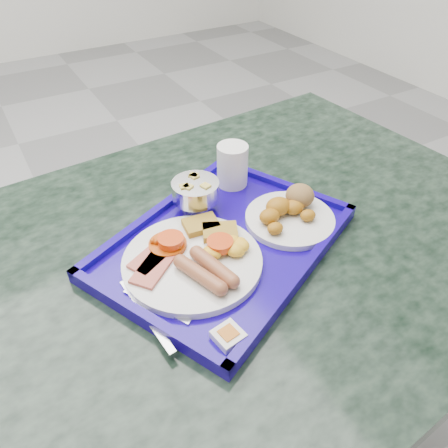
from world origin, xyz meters
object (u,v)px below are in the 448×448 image
(main_plate, at_px, (196,257))
(juice_cup, at_px, (232,164))
(tray, at_px, (224,243))
(fruit_bowl, at_px, (196,191))
(table, at_px, (216,320))
(bread_plate, at_px, (290,212))

(main_plate, bearing_deg, juice_cup, 44.54)
(main_plate, height_order, juice_cup, juice_cup)
(main_plate, bearing_deg, tray, 19.38)
(main_plate, bearing_deg, fruit_bowl, 62.31)
(table, relative_size, tray, 2.50)
(table, height_order, bread_plate, bread_plate)
(main_plate, bearing_deg, table, 28.90)
(table, xyz_separation_m, juice_cup, (0.13, 0.15, 0.28))
(tray, bearing_deg, table, 162.85)
(table, xyz_separation_m, fruit_bowl, (0.02, 0.11, 0.27))
(fruit_bowl, bearing_deg, tray, -90.88)
(table, bearing_deg, juice_cup, 49.45)
(tray, xyz_separation_m, main_plate, (-0.07, -0.03, 0.02))
(table, bearing_deg, fruit_bowl, 80.45)
(main_plate, xyz_separation_m, fruit_bowl, (0.07, 0.14, 0.03))
(table, distance_m, juice_cup, 0.34)
(table, relative_size, juice_cup, 14.93)
(tray, height_order, main_plate, main_plate)
(fruit_bowl, height_order, juice_cup, juice_cup)
(juice_cup, bearing_deg, fruit_bowl, -159.73)
(tray, height_order, fruit_bowl, fruit_bowl)
(table, bearing_deg, tray, -17.15)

